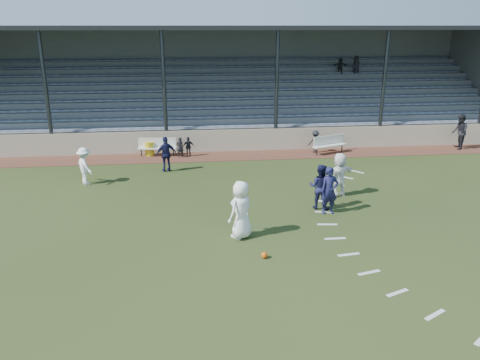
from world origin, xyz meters
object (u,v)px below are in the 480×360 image
object	(u,v)px
football	(264,255)
player_white_lead	(241,210)
trash_bin	(149,149)
bench_left	(157,145)
official	(460,132)
player_navy_lead	(329,191)
bench_right	(329,143)

from	to	relation	value
football	player_white_lead	xyz separation A→B (m)	(-0.53, 1.54, 0.87)
trash_bin	bench_left	bearing A→B (deg)	-5.66
trash_bin	official	size ratio (longest dim) A/B	0.38
bench_left	official	bearing A→B (deg)	3.30
player_navy_lead	player_white_lead	bearing A→B (deg)	-158.58
player_white_lead	official	xyz separation A→B (m)	(13.38, 10.10, 0.03)
bench_left	player_navy_lead	world-z (taller)	player_navy_lead
player_white_lead	official	distance (m)	16.76
player_navy_lead	official	bearing A→B (deg)	35.51
bench_right	official	bearing A→B (deg)	-20.90
bench_right	player_white_lead	size ratio (longest dim) A/B	1.04
bench_right	player_white_lead	xyz separation A→B (m)	(-5.93, -10.02, 0.38)
football	player_navy_lead	bearing A→B (deg)	47.97
football	player_white_lead	size ratio (longest dim) A/B	0.10
bench_right	player_white_lead	world-z (taller)	player_white_lead
trash_bin	football	bearing A→B (deg)	-70.63
bench_left	official	world-z (taller)	official
player_navy_lead	bench_left	bearing A→B (deg)	122.70
trash_bin	player_navy_lead	xyz separation A→B (m)	(7.15, -8.83, 0.50)
trash_bin	official	bearing A→B (deg)	-1.41
player_white_lead	official	world-z (taller)	official
bench_left	official	size ratio (longest dim) A/B	1.04
trash_bin	player_white_lead	distance (m)	11.17
football	player_white_lead	bearing A→B (deg)	108.94
football	bench_right	bearing A→B (deg)	64.93
bench_left	player_white_lead	size ratio (longest dim) A/B	1.05
player_navy_lead	official	distance (m)	13.03
trash_bin	football	xyz separation A→B (m)	(4.24, -12.06, -0.29)
football	player_navy_lead	distance (m)	4.41
trash_bin	player_white_lead	world-z (taller)	player_white_lead
trash_bin	football	world-z (taller)	trash_bin
player_white_lead	official	size ratio (longest dim) A/B	0.99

